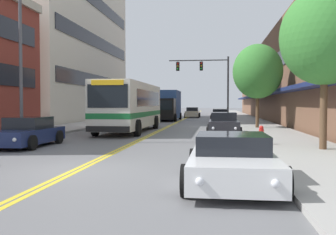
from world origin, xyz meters
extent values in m
plane|color=slate|center=(0.00, 37.00, 0.00)|extent=(240.00, 240.00, 0.00)
cube|color=#9E9B96|center=(-7.39, 37.00, 0.07)|extent=(3.79, 106.00, 0.15)
cube|color=#9E9B96|center=(7.39, 37.00, 0.07)|extent=(3.79, 106.00, 0.15)
cube|color=yellow|center=(-0.10, 37.00, 0.00)|extent=(0.14, 106.00, 0.01)
cube|color=yellow|center=(0.10, 37.00, 0.00)|extent=(0.14, 106.00, 0.01)
cube|color=black|center=(-9.50, 31.89, 4.48)|extent=(0.08, 23.81, 1.40)
cube|color=black|center=(-9.50, 31.89, 8.95)|extent=(0.08, 23.81, 1.40)
cube|color=black|center=(-9.50, 31.89, 13.43)|extent=(0.08, 23.81, 1.40)
cube|color=brown|center=(13.54, 37.00, 4.70)|extent=(8.00, 68.00, 9.40)
cube|color=navy|center=(8.99, 37.00, 2.90)|extent=(1.10, 61.20, 0.24)
cube|color=black|center=(9.50, 37.00, 5.83)|extent=(0.08, 61.20, 1.40)
cube|color=silver|center=(-1.88, 14.94, 1.81)|extent=(2.52, 10.84, 2.93)
cube|color=#196B33|center=(-1.88, 14.94, 1.23)|extent=(2.54, 10.86, 0.32)
cube|color=black|center=(-1.88, 15.49, 2.28)|extent=(2.55, 8.46, 1.05)
cube|color=black|center=(-1.88, 9.50, 2.34)|extent=(2.26, 0.04, 1.29)
cube|color=yellow|center=(-1.88, 9.49, 3.07)|extent=(1.81, 0.06, 0.28)
cube|color=black|center=(-1.88, 9.48, 0.53)|extent=(2.46, 0.08, 0.32)
cylinder|color=black|center=(-3.17, 11.26, 0.50)|extent=(0.30, 1.00, 1.00)
cylinder|color=black|center=(-0.60, 11.26, 0.50)|extent=(0.30, 1.00, 1.00)
cylinder|color=black|center=(-3.17, 17.93, 0.50)|extent=(0.30, 1.00, 1.00)
cylinder|color=black|center=(-0.60, 17.93, 0.50)|extent=(0.30, 1.00, 1.00)
cube|color=#475675|center=(-4.41, 27.75, 0.49)|extent=(1.76, 4.66, 0.60)
cube|color=black|center=(-4.41, 27.93, 1.02)|extent=(1.51, 2.05, 0.46)
cylinder|color=black|center=(-5.31, 26.30, 0.35)|extent=(0.22, 0.69, 0.69)
cylinder|color=black|center=(-3.51, 26.30, 0.35)|extent=(0.22, 0.69, 0.69)
cylinder|color=black|center=(-5.31, 29.19, 0.35)|extent=(0.22, 0.69, 0.69)
cylinder|color=black|center=(-3.51, 29.19, 0.35)|extent=(0.22, 0.69, 0.69)
sphere|color=silver|center=(-5.02, 25.40, 0.52)|extent=(0.16, 0.16, 0.16)
sphere|color=silver|center=(-3.79, 25.40, 0.52)|extent=(0.16, 0.16, 0.16)
cube|color=red|center=(-5.04, 30.09, 0.52)|extent=(0.18, 0.04, 0.10)
cube|color=red|center=(-3.77, 30.09, 0.52)|extent=(0.18, 0.04, 0.10)
cube|color=#19234C|center=(-4.43, 5.50, 0.48)|extent=(1.78, 4.29, 0.62)
cube|color=black|center=(-4.43, 5.68, 1.06)|extent=(1.53, 1.89, 0.52)
cylinder|color=black|center=(-3.52, 4.18, 0.32)|extent=(0.22, 0.64, 0.64)
cylinder|color=black|center=(-5.34, 6.83, 0.32)|extent=(0.22, 0.64, 0.64)
cylinder|color=black|center=(-3.52, 6.83, 0.32)|extent=(0.22, 0.64, 0.64)
sphere|color=silver|center=(-3.80, 3.34, 0.52)|extent=(0.16, 0.16, 0.16)
cube|color=red|center=(-5.07, 7.66, 0.52)|extent=(0.18, 0.04, 0.10)
cube|color=red|center=(-3.79, 7.66, 0.52)|extent=(0.18, 0.04, 0.10)
cube|color=white|center=(4.37, -1.33, 0.47)|extent=(1.92, 4.32, 0.57)
cube|color=black|center=(4.37, -1.16, 0.97)|extent=(1.65, 1.90, 0.44)
cylinder|color=black|center=(3.39, -2.67, 0.34)|extent=(0.22, 0.68, 0.68)
cylinder|color=black|center=(5.36, -2.67, 0.34)|extent=(0.22, 0.68, 0.68)
cylinder|color=black|center=(3.39, 0.01, 0.34)|extent=(0.22, 0.68, 0.68)
cylinder|color=black|center=(5.36, 0.01, 0.34)|extent=(0.22, 0.68, 0.68)
sphere|color=silver|center=(3.70, -3.51, 0.50)|extent=(0.16, 0.16, 0.16)
sphere|color=silver|center=(5.05, -3.51, 0.50)|extent=(0.16, 0.16, 0.16)
cube|color=red|center=(3.68, 0.84, 0.50)|extent=(0.18, 0.04, 0.10)
cube|color=red|center=(5.07, 0.84, 0.50)|extent=(0.18, 0.04, 0.10)
cube|color=black|center=(4.41, 31.10, 0.54)|extent=(1.79, 4.52, 0.69)
cube|color=black|center=(4.41, 31.28, 1.10)|extent=(1.54, 1.99, 0.45)
cylinder|color=black|center=(3.49, 29.70, 0.35)|extent=(0.22, 0.70, 0.70)
cylinder|color=black|center=(5.32, 29.70, 0.35)|extent=(0.22, 0.70, 0.70)
cylinder|color=black|center=(3.49, 32.50, 0.35)|extent=(0.22, 0.70, 0.70)
cylinder|color=black|center=(5.32, 32.50, 0.35)|extent=(0.22, 0.70, 0.70)
sphere|color=silver|center=(3.78, 28.82, 0.57)|extent=(0.16, 0.16, 0.16)
sphere|color=silver|center=(5.03, 28.82, 0.57)|extent=(0.16, 0.16, 0.16)
cube|color=red|center=(3.76, 33.37, 0.57)|extent=(0.18, 0.04, 0.10)
cube|color=red|center=(5.05, 33.37, 0.57)|extent=(0.18, 0.04, 0.10)
cube|color=#232328|center=(4.44, 12.35, 0.54)|extent=(1.72, 4.20, 0.75)
cube|color=black|center=(4.44, 12.52, 1.16)|extent=(1.48, 1.85, 0.48)
cylinder|color=black|center=(3.56, 11.05, 0.31)|extent=(0.22, 0.61, 0.61)
cylinder|color=black|center=(5.32, 11.05, 0.31)|extent=(0.22, 0.61, 0.61)
cylinder|color=black|center=(3.56, 13.66, 0.31)|extent=(0.22, 0.61, 0.61)
cylinder|color=black|center=(5.32, 13.66, 0.31)|extent=(0.22, 0.61, 0.61)
sphere|color=silver|center=(3.84, 10.23, 0.58)|extent=(0.16, 0.16, 0.16)
sphere|color=silver|center=(5.04, 10.23, 0.58)|extent=(0.16, 0.16, 0.16)
cube|color=red|center=(3.82, 14.47, 0.58)|extent=(0.18, 0.04, 0.10)
cube|color=red|center=(5.06, 14.47, 0.58)|extent=(0.18, 0.04, 0.10)
cube|color=beige|center=(0.71, 42.02, 0.53)|extent=(1.82, 4.60, 0.73)
cube|color=black|center=(0.71, 42.21, 1.16)|extent=(1.56, 2.02, 0.51)
cylinder|color=black|center=(-0.22, 40.60, 0.31)|extent=(0.22, 0.62, 0.62)
cylinder|color=black|center=(1.64, 40.60, 0.31)|extent=(0.22, 0.62, 0.62)
cylinder|color=black|center=(-0.22, 43.45, 0.31)|extent=(0.22, 0.62, 0.62)
cylinder|color=black|center=(1.64, 43.45, 0.31)|extent=(0.22, 0.62, 0.62)
sphere|color=silver|center=(0.07, 39.70, 0.57)|extent=(0.16, 0.16, 0.16)
sphere|color=silver|center=(1.34, 39.70, 0.57)|extent=(0.16, 0.16, 0.16)
cube|color=red|center=(0.05, 44.33, 0.57)|extent=(0.18, 0.04, 0.10)
cube|color=red|center=(1.36, 44.33, 0.57)|extent=(0.18, 0.04, 0.10)
cube|color=black|center=(-1.57, 29.44, 1.37)|extent=(2.38, 2.36, 2.23)
cube|color=black|center=(-1.57, 28.24, 1.77)|extent=(2.03, 0.04, 0.98)
cube|color=#335699|center=(-1.57, 33.38, 1.85)|extent=(2.43, 5.52, 3.20)
cylinder|color=black|center=(-2.79, 29.44, 0.42)|extent=(0.28, 0.84, 0.84)
cylinder|color=black|center=(-0.35, 29.44, 0.42)|extent=(0.28, 0.84, 0.84)
cylinder|color=black|center=(-2.79, 35.04, 0.42)|extent=(0.28, 0.84, 0.84)
cylinder|color=black|center=(-0.35, 35.04, 0.42)|extent=(0.28, 0.84, 0.84)
cylinder|color=#47474C|center=(5.20, 28.75, 3.39)|extent=(0.18, 0.18, 6.77)
cylinder|color=#47474C|center=(2.14, 28.75, 6.42)|extent=(6.12, 0.11, 0.11)
cube|color=black|center=(2.45, 28.75, 5.82)|extent=(0.34, 0.26, 0.92)
sphere|color=red|center=(2.45, 28.59, 6.10)|extent=(0.18, 0.18, 0.18)
sphere|color=yellow|center=(2.45, 28.59, 5.82)|extent=(0.18, 0.18, 0.18)
sphere|color=green|center=(2.45, 28.59, 5.54)|extent=(0.18, 0.18, 0.18)
cylinder|color=black|center=(2.45, 28.75, 6.35)|extent=(0.02, 0.02, 0.14)
cube|color=black|center=(0.00, 28.75, 5.82)|extent=(0.34, 0.26, 0.92)
sphere|color=red|center=(0.00, 28.59, 6.10)|extent=(0.18, 0.18, 0.18)
sphere|color=yellow|center=(0.00, 28.59, 5.82)|extent=(0.18, 0.18, 0.18)
sphere|color=green|center=(0.00, 28.59, 5.54)|extent=(0.18, 0.18, 0.18)
cylinder|color=black|center=(0.00, 28.75, 6.35)|extent=(0.02, 0.02, 0.14)
cylinder|color=#47474C|center=(-5.30, 6.63, 4.11)|extent=(0.16, 0.16, 8.22)
cylinder|color=brown|center=(8.13, 4.89, 1.61)|extent=(0.27, 0.27, 2.92)
ellipsoid|color=#387F33|center=(8.13, 4.89, 4.51)|extent=(3.40, 3.40, 3.74)
cylinder|color=brown|center=(7.03, 18.15, 1.45)|extent=(0.25, 0.25, 2.61)
ellipsoid|color=#387F33|center=(7.03, 18.15, 4.32)|extent=(3.67, 3.67, 4.03)
cylinder|color=red|center=(5.95, 6.34, 0.48)|extent=(0.21, 0.21, 0.67)
sphere|color=red|center=(5.95, 6.34, 0.87)|extent=(0.19, 0.19, 0.19)
cylinder|color=red|center=(5.81, 6.34, 0.56)|extent=(0.08, 0.09, 0.09)
camera|label=1|loc=(3.99, -10.28, 1.92)|focal=40.00mm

